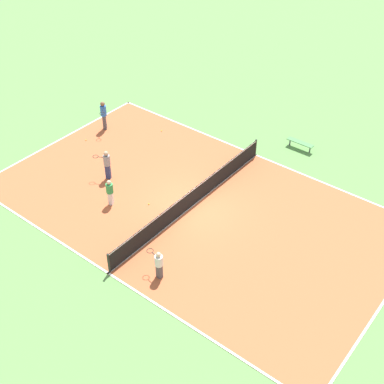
% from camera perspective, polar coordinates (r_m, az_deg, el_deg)
% --- Properties ---
extents(ground_plane, '(80.00, 80.00, 0.00)m').
position_cam_1_polar(ground_plane, '(26.58, 0.00, -1.53)').
color(ground_plane, '#60934C').
extents(court_surface, '(11.72, 19.97, 0.02)m').
position_cam_1_polar(court_surface, '(26.57, 0.00, -1.52)').
color(court_surface, '#C66038').
rests_on(court_surface, ground_plane).
extents(tennis_net, '(11.52, 0.10, 1.05)m').
position_cam_1_polar(tennis_net, '(26.23, 0.00, -0.59)').
color(tennis_net, black).
rests_on(tennis_net, court_surface).
extents(bench, '(0.36, 1.59, 0.45)m').
position_cam_1_polar(bench, '(31.20, 11.47, 5.15)').
color(bench, '#4C8C4C').
rests_on(bench, ground_plane).
extents(player_baseline_gray, '(0.70, 0.98, 1.68)m').
position_cam_1_polar(player_baseline_gray, '(28.22, -9.07, 3.08)').
color(player_baseline_gray, navy).
rests_on(player_baseline_gray, court_surface).
extents(player_near_blue, '(0.92, 0.86, 1.82)m').
position_cam_1_polar(player_near_blue, '(32.52, -9.42, 8.28)').
color(player_near_blue, '#4C4C51').
rests_on(player_near_blue, court_surface).
extents(player_far_green, '(0.48, 0.48, 1.44)m').
position_cam_1_polar(player_far_green, '(26.51, -8.76, 0.11)').
color(player_far_green, white).
rests_on(player_far_green, court_surface).
extents(player_far_white, '(0.52, 0.98, 1.41)m').
position_cam_1_polar(player_far_white, '(22.55, -3.57, -7.59)').
color(player_far_white, '#4C4C51').
rests_on(player_far_white, court_surface).
extents(tennis_ball_right_alley, '(0.07, 0.07, 0.07)m').
position_cam_1_polar(tennis_ball_right_alley, '(32.08, -11.25, 5.46)').
color(tennis_ball_right_alley, '#CCE033').
rests_on(tennis_ball_right_alley, court_surface).
extents(tennis_ball_far_baseline, '(0.07, 0.07, 0.07)m').
position_cam_1_polar(tennis_ball_far_baseline, '(26.72, -4.63, -1.28)').
color(tennis_ball_far_baseline, '#CCE033').
rests_on(tennis_ball_far_baseline, court_surface).
extents(tennis_ball_midcourt, '(0.07, 0.07, 0.07)m').
position_cam_1_polar(tennis_ball_midcourt, '(25.45, -3.16, -3.54)').
color(tennis_ball_midcourt, '#CCE033').
rests_on(tennis_ball_midcourt, court_surface).
extents(tennis_ball_left_sideline, '(0.07, 0.07, 0.07)m').
position_cam_1_polar(tennis_ball_left_sideline, '(32.43, -3.28, 6.56)').
color(tennis_ball_left_sideline, '#CCE033').
rests_on(tennis_ball_left_sideline, court_surface).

